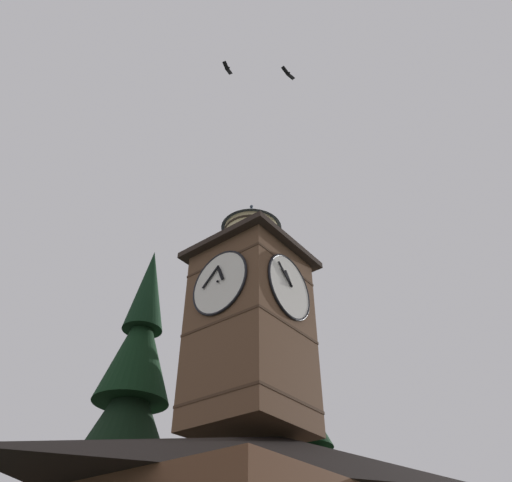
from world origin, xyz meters
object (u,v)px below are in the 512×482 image
Objects in this scene: pine_tree_behind at (123,449)px; moon at (88,455)px; clock_tower at (251,315)px; flying_bird_low at (288,74)px; flying_bird_high at (227,68)px.

moon is (-17.27, -28.31, 7.28)m from pine_tree_behind.
flying_bird_low is at bearing 51.91° from clock_tower.
pine_tree_behind is at bearing -107.61° from flying_bird_low.
pine_tree_behind is 23.52× the size of flying_bird_low.
clock_tower is 9.40m from flying_bird_low.
flying_bird_high is 2.94m from flying_bird_low.
clock_tower is at bearing -152.63° from flying_bird_high.
moon is 3.12× the size of flying_bird_high.
moon is 44.72m from flying_bird_low.
pine_tree_behind is at bearing -88.16° from clock_tower.
clock_tower is 38.77m from moon.
pine_tree_behind is 16.12m from flying_bird_low.
pine_tree_behind is 33.95m from moon.
flying_bird_low is (3.52, 11.09, 11.15)m from pine_tree_behind.
flying_bird_low is at bearing 111.29° from flying_bird_high.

